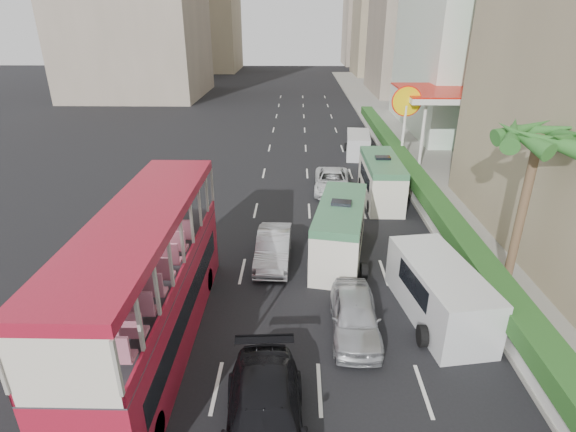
{
  "coord_description": "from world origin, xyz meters",
  "views": [
    {
      "loc": [
        -1.16,
        -12.54,
        10.52
      ],
      "look_at": [
        -1.5,
        4.0,
        3.2
      ],
      "focal_mm": 28.0,
      "sensor_mm": 36.0,
      "label": 1
    }
  ],
  "objects_px": {
    "minibus_near": "(340,231)",
    "palm_tree": "(521,214)",
    "double_decker_bus": "(149,282)",
    "shell_station": "(438,125)",
    "car_silver_lane_b": "(354,332)",
    "car_silver_lane_a": "(274,261)",
    "minibus_far": "(381,180)",
    "panel_van_near": "(439,292)",
    "van_asset": "(332,191)",
    "panel_van_far": "(358,145)"
  },
  "relations": [
    {
      "from": "car_silver_lane_a",
      "to": "palm_tree",
      "type": "distance_m",
      "value": 10.75
    },
    {
      "from": "panel_van_far",
      "to": "minibus_far",
      "type": "bearing_deg",
      "value": -83.36
    },
    {
      "from": "panel_van_far",
      "to": "car_silver_lane_b",
      "type": "bearing_deg",
      "value": -91.52
    },
    {
      "from": "shell_station",
      "to": "panel_van_near",
      "type": "bearing_deg",
      "value": -105.27
    },
    {
      "from": "car_silver_lane_b",
      "to": "panel_van_far",
      "type": "bearing_deg",
      "value": 84.28
    },
    {
      "from": "palm_tree",
      "to": "panel_van_near",
      "type": "bearing_deg",
      "value": -149.05
    },
    {
      "from": "car_silver_lane_b",
      "to": "van_asset",
      "type": "height_order",
      "value": "car_silver_lane_b"
    },
    {
      "from": "car_silver_lane_a",
      "to": "van_asset",
      "type": "distance_m",
      "value": 10.04
    },
    {
      "from": "minibus_near",
      "to": "panel_van_near",
      "type": "xyz_separation_m",
      "value": [
        3.34,
        -4.65,
        -0.27
      ]
    },
    {
      "from": "panel_van_far",
      "to": "palm_tree",
      "type": "height_order",
      "value": "palm_tree"
    },
    {
      "from": "van_asset",
      "to": "minibus_near",
      "type": "distance_m",
      "value": 9.01
    },
    {
      "from": "van_asset",
      "to": "palm_tree",
      "type": "bearing_deg",
      "value": -56.39
    },
    {
      "from": "double_decker_bus",
      "to": "car_silver_lane_b",
      "type": "height_order",
      "value": "double_decker_bus"
    },
    {
      "from": "car_silver_lane_b",
      "to": "palm_tree",
      "type": "distance_m",
      "value": 8.26
    },
    {
      "from": "panel_van_near",
      "to": "van_asset",
      "type": "bearing_deg",
      "value": 93.41
    },
    {
      "from": "car_silver_lane_a",
      "to": "car_silver_lane_b",
      "type": "xyz_separation_m",
      "value": [
        3.19,
        -5.15,
        0.0
      ]
    },
    {
      "from": "double_decker_bus",
      "to": "minibus_far",
      "type": "xyz_separation_m",
      "value": [
        10.05,
        13.89,
        -1.19
      ]
    },
    {
      "from": "minibus_near",
      "to": "palm_tree",
      "type": "xyz_separation_m",
      "value": [
        6.91,
        -2.51,
        2.03
      ]
    },
    {
      "from": "minibus_near",
      "to": "double_decker_bus",
      "type": "bearing_deg",
      "value": -126.08
    },
    {
      "from": "minibus_near",
      "to": "palm_tree",
      "type": "height_order",
      "value": "palm_tree"
    },
    {
      "from": "double_decker_bus",
      "to": "panel_van_far",
      "type": "height_order",
      "value": "double_decker_bus"
    },
    {
      "from": "palm_tree",
      "to": "van_asset",
      "type": "bearing_deg",
      "value": 120.19
    },
    {
      "from": "minibus_near",
      "to": "palm_tree",
      "type": "bearing_deg",
      "value": -9.37
    },
    {
      "from": "minibus_far",
      "to": "shell_station",
      "type": "distance_m",
      "value": 10.97
    },
    {
      "from": "car_silver_lane_a",
      "to": "minibus_far",
      "type": "distance_m",
      "value": 10.2
    },
    {
      "from": "double_decker_bus",
      "to": "shell_station",
      "type": "distance_m",
      "value": 28.02
    },
    {
      "from": "double_decker_bus",
      "to": "car_silver_lane_a",
      "type": "bearing_deg",
      "value": 57.55
    },
    {
      "from": "minibus_far",
      "to": "palm_tree",
      "type": "height_order",
      "value": "palm_tree"
    },
    {
      "from": "van_asset",
      "to": "minibus_near",
      "type": "height_order",
      "value": "minibus_near"
    },
    {
      "from": "car_silver_lane_a",
      "to": "shell_station",
      "type": "relative_size",
      "value": 0.55
    },
    {
      "from": "double_decker_bus",
      "to": "minibus_far",
      "type": "bearing_deg",
      "value": 54.1
    },
    {
      "from": "double_decker_bus",
      "to": "panel_van_far",
      "type": "bearing_deg",
      "value": 67.56
    },
    {
      "from": "double_decker_bus",
      "to": "shell_station",
      "type": "bearing_deg",
      "value": 55.18
    },
    {
      "from": "panel_van_far",
      "to": "minibus_near",
      "type": "bearing_deg",
      "value": -94.08
    },
    {
      "from": "minibus_near",
      "to": "car_silver_lane_a",
      "type": "bearing_deg",
      "value": -159.32
    },
    {
      "from": "panel_van_near",
      "to": "panel_van_far",
      "type": "bearing_deg",
      "value": 81.56
    },
    {
      "from": "car_silver_lane_b",
      "to": "car_silver_lane_a",
      "type": "bearing_deg",
      "value": 123.22
    },
    {
      "from": "car_silver_lane_b",
      "to": "shell_station",
      "type": "height_order",
      "value": "shell_station"
    },
    {
      "from": "car_silver_lane_a",
      "to": "van_asset",
      "type": "bearing_deg",
      "value": 71.81
    },
    {
      "from": "double_decker_bus",
      "to": "van_asset",
      "type": "height_order",
      "value": "double_decker_bus"
    },
    {
      "from": "car_silver_lane_a",
      "to": "van_asset",
      "type": "height_order",
      "value": "car_silver_lane_a"
    },
    {
      "from": "double_decker_bus",
      "to": "van_asset",
      "type": "relative_size",
      "value": 2.26
    },
    {
      "from": "car_silver_lane_b",
      "to": "minibus_near",
      "type": "distance_m",
      "value": 5.86
    },
    {
      "from": "double_decker_bus",
      "to": "panel_van_near",
      "type": "bearing_deg",
      "value": 10.3
    },
    {
      "from": "minibus_far",
      "to": "panel_van_near",
      "type": "distance_m",
      "value": 12.03
    },
    {
      "from": "double_decker_bus",
      "to": "shell_station",
      "type": "height_order",
      "value": "shell_station"
    },
    {
      "from": "car_silver_lane_b",
      "to": "van_asset",
      "type": "xyz_separation_m",
      "value": [
        0.19,
        14.61,
        0.0
      ]
    },
    {
      "from": "minibus_far",
      "to": "car_silver_lane_a",
      "type": "bearing_deg",
      "value": -127.96
    },
    {
      "from": "panel_van_far",
      "to": "panel_van_near",
      "type": "bearing_deg",
      "value": -83.45
    },
    {
      "from": "panel_van_near",
      "to": "palm_tree",
      "type": "relative_size",
      "value": 0.84
    }
  ]
}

